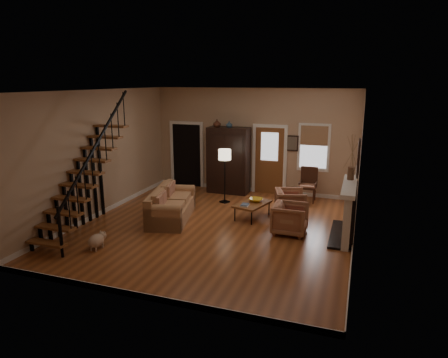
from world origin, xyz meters
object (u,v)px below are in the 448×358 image
(floor_lamp, at_px, (225,176))
(side_chair, at_px, (308,185))
(armchair_left, at_px, (290,219))
(armchair_right, at_px, (290,203))
(sofa, at_px, (172,205))
(coffee_table, at_px, (252,210))
(armoire, at_px, (229,160))

(floor_lamp, relative_size, side_chair, 1.56)
(armchair_left, relative_size, armchair_right, 1.02)
(armchair_left, distance_m, floor_lamp, 2.93)
(armchair_right, height_order, floor_lamp, floor_lamp)
(sofa, xyz_separation_m, side_chair, (3.14, 2.70, 0.12))
(armchair_right, distance_m, side_chair, 1.46)
(coffee_table, height_order, armchair_right, armchair_right)
(armoire, xyz_separation_m, coffee_table, (1.38, -2.15, -0.85))
(side_chair, bearing_deg, floor_lamp, -158.76)
(armoire, xyz_separation_m, side_chair, (2.55, -0.20, -0.54))
(coffee_table, distance_m, side_chair, 2.29)
(armoire, xyz_separation_m, armchair_right, (2.28, -1.63, -0.70))
(sofa, height_order, coffee_table, sofa)
(armoire, distance_m, coffee_table, 2.69)
(sofa, bearing_deg, armchair_right, 10.47)
(armoire, height_order, armchair_right, armoire)
(armchair_left, height_order, side_chair, side_chair)
(sofa, bearing_deg, armchair_left, -13.56)
(coffee_table, bearing_deg, sofa, -159.03)
(armoire, bearing_deg, armchair_right, -35.48)
(coffee_table, relative_size, floor_lamp, 0.67)
(coffee_table, height_order, armchair_left, armchair_left)
(coffee_table, relative_size, side_chair, 1.05)
(armchair_left, distance_m, side_chair, 2.71)
(armoire, height_order, sofa, armoire)
(armchair_right, bearing_deg, sofa, 97.17)
(floor_lamp, bearing_deg, armchair_right, -14.63)
(armchair_right, height_order, side_chair, side_chair)
(sofa, bearing_deg, coffee_table, 7.51)
(armchair_right, distance_m, floor_lamp, 2.15)
(armchair_right, bearing_deg, armchair_left, 173.03)
(floor_lamp, bearing_deg, armchair_left, -38.77)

